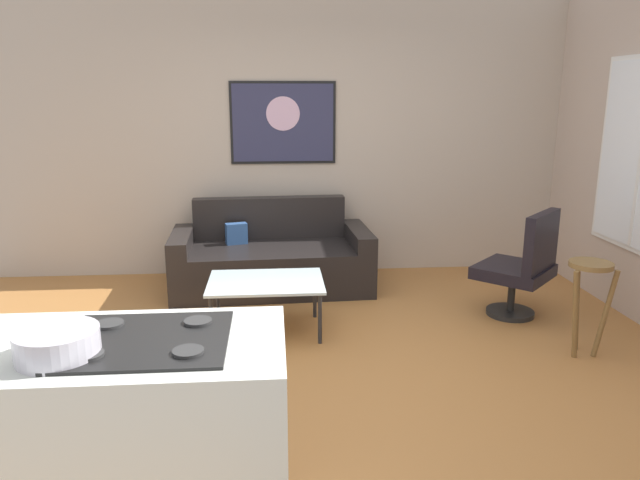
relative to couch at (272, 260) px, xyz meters
name	(u,v)px	position (x,y,z in m)	size (l,w,h in m)	color
ground	(327,377)	(0.36, -1.87, -0.29)	(6.40, 6.40, 0.04)	#A66B36
back_wall	(306,136)	(0.36, 0.56, 1.13)	(6.40, 0.05, 2.80)	#B6A695
couch	(272,260)	(0.00, 0.00, 0.00)	(1.89, 0.97, 0.82)	black
coffee_table	(266,285)	(-0.04, -1.09, 0.11)	(0.88, 0.64, 0.41)	silver
armchair	(523,266)	(2.06, -0.95, 0.17)	(0.78, 0.78, 0.90)	black
bar_stool	(589,286)	(2.21, -1.70, 0.24)	(0.34, 0.33, 0.69)	brown
kitchen_counter	(80,455)	(-0.73, -3.38, 0.19)	(1.59, 0.67, 0.95)	silver
mixing_bowl	(58,345)	(-0.72, -3.49, 0.70)	(0.28, 0.28, 0.10)	silver
wall_painting	(283,123)	(0.14, 0.51, 1.26)	(1.04, 0.03, 0.80)	black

